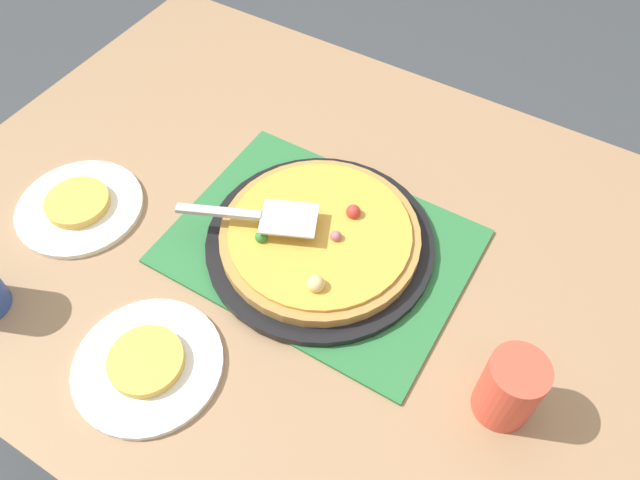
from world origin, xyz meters
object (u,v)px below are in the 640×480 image
object	(u,v)px
plate_near_left	(80,207)
plate_far_right	(148,365)
pizza_server	(260,216)
pizza_pan	(320,243)
served_slice_left	(77,203)
served_slice_right	(146,361)
cup_near	(510,388)
pizza	(320,235)

from	to	relation	value
plate_near_left	plate_far_right	bearing A→B (deg)	-29.28
plate_far_right	pizza_server	xyz separation A→B (m)	(0.01, 0.28, 0.06)
pizza_pan	served_slice_left	size ratio (longest dim) A/B	3.45
plate_near_left	served_slice_right	distance (m)	0.35
pizza_server	plate_far_right	bearing A→B (deg)	-93.01
pizza_pan	cup_near	bearing A→B (deg)	-16.67
served_slice_right	served_slice_left	bearing A→B (deg)	150.72
pizza_server	pizza	bearing A→B (deg)	23.53
pizza_pan	cup_near	size ratio (longest dim) A/B	3.17
pizza	served_slice_right	bearing A→B (deg)	-108.26
served_slice_left	plate_near_left	bearing A→B (deg)	0.00
pizza	served_slice_left	distance (m)	0.43
plate_near_left	pizza_server	xyz separation A→B (m)	(0.32, 0.11, 0.06)
served_slice_left	served_slice_right	distance (m)	0.35
plate_near_left	plate_far_right	distance (m)	0.35
served_slice_left	cup_near	bearing A→B (deg)	2.90
served_slice_left	served_slice_right	world-z (taller)	same
served_slice_left	pizza_server	xyz separation A→B (m)	(0.32, 0.11, 0.05)
pizza_pan	served_slice_left	world-z (taller)	served_slice_left
plate_far_right	cup_near	size ratio (longest dim) A/B	1.83
served_slice_right	pizza_server	distance (m)	0.28
pizza	cup_near	world-z (taller)	cup_near
served_slice_right	plate_far_right	bearing A→B (deg)	0.00
pizza_server	cup_near	bearing A→B (deg)	-8.60
pizza_pan	pizza	bearing A→B (deg)	-95.16
served_slice_left	cup_near	world-z (taller)	cup_near
pizza_pan	pizza	distance (m)	0.02
served_slice_right	plate_near_left	bearing A→B (deg)	150.72
pizza_pan	served_slice_right	size ratio (longest dim) A/B	3.45
pizza	plate_near_left	size ratio (longest dim) A/B	1.50
pizza_pan	plate_far_right	distance (m)	0.33
pizza	plate_near_left	xyz separation A→B (m)	(-0.41, -0.15, -0.03)
pizza_pan	pizza	size ratio (longest dim) A/B	1.15
pizza	plate_near_left	distance (m)	0.43
served_slice_right	pizza_pan	bearing A→B (deg)	71.77
cup_near	pizza_server	xyz separation A→B (m)	(-0.45, 0.07, 0.01)
plate_near_left	pizza_server	distance (m)	0.34
served_slice_right	pizza_server	bearing A→B (deg)	86.99
plate_near_left	cup_near	distance (m)	0.77
served_slice_right	cup_near	world-z (taller)	cup_near
plate_near_left	served_slice_left	bearing A→B (deg)	0.00
cup_near	served_slice_right	bearing A→B (deg)	-155.79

